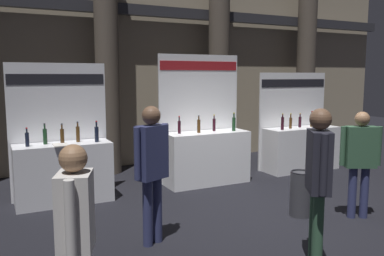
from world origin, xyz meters
The scene contains 10 objects.
ground_plane centered at (0.00, 0.00, 0.00)m, with size 28.81×28.81×0.00m, color black.
hall_colonnade centered at (0.00, 4.25, 3.23)m, with size 14.41×1.05×6.65m.
exhibitor_booth_0 centered at (-2.67, 1.99, 0.61)m, with size 1.66×0.70×2.38m.
exhibitor_booth_1 centered at (0.10, 1.99, 0.64)m, with size 1.78×0.66×2.58m.
exhibitor_booth_2 centered at (2.60, 2.04, 0.58)m, with size 1.89×0.66×2.23m.
trash_bin centered at (0.49, -0.38, 0.35)m, with size 0.34×0.34×0.71m.
visitor_0 centered at (1.22, -0.83, 0.97)m, with size 0.56×0.38×1.63m.
visitor_1 centered at (-0.50, -1.73, 1.09)m, with size 0.41×0.51×1.81m.
visitor_6 centered at (-1.94, -0.33, 1.07)m, with size 0.53×0.36×1.79m.
visitor_7 centered at (-3.18, -1.90, 0.98)m, with size 0.36×0.48×1.65m.
Camera 1 is at (-3.72, -5.03, 2.17)m, focal length 37.75 mm.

